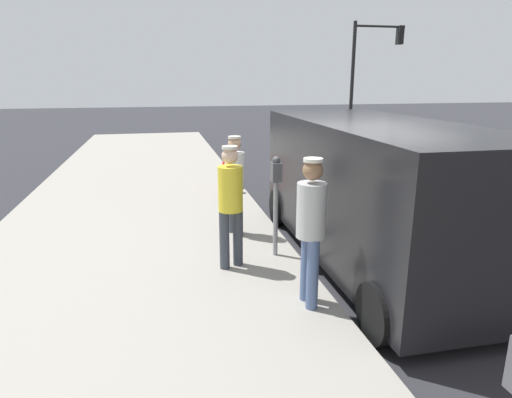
{
  "coord_description": "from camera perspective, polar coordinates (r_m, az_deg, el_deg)",
  "views": [
    {
      "loc": [
        2.99,
        6.42,
        2.75
      ],
      "look_at": [
        1.65,
        0.35,
        1.05
      ],
      "focal_mm": 30.96,
      "sensor_mm": 36.0,
      "label": 1
    }
  ],
  "objects": [
    {
      "name": "parked_van",
      "position": [
        6.86,
        15.21,
        1.29
      ],
      "size": [
        2.15,
        5.21,
        2.15
      ],
      "color": "black",
      "rests_on": "ground"
    },
    {
      "name": "traffic_light_corner",
      "position": [
        21.55,
        14.57,
        16.86
      ],
      "size": [
        2.48,
        0.42,
        5.2
      ],
      "color": "black",
      "rests_on": "ground"
    },
    {
      "name": "sidewalk_slab",
      "position": [
        6.98,
        -15.8,
        -7.87
      ],
      "size": [
        5.0,
        32.0,
        0.15
      ],
      "primitive_type": "cube",
      "color": "#9E998E",
      "rests_on": "ground"
    },
    {
      "name": "parking_meter_near",
      "position": [
        6.48,
        2.59,
        1.27
      ],
      "size": [
        0.14,
        0.18,
        1.52
      ],
      "color": "gray",
      "rests_on": "sidewalk_slab"
    },
    {
      "name": "pedestrian_in_white",
      "position": [
        7.42,
        -2.73,
        2.57
      ],
      "size": [
        0.34,
        0.34,
        1.69
      ],
      "color": "#383D47",
      "rests_on": "sidewalk_slab"
    },
    {
      "name": "ground_plane",
      "position": [
        7.6,
        11.72,
        -6.26
      ],
      "size": [
        80.0,
        80.0,
        0.0
      ],
      "primitive_type": "plane",
      "color": "#2D2D33"
    },
    {
      "name": "pedestrian_in_yellow",
      "position": [
        6.08,
        -3.31,
        -0.03
      ],
      "size": [
        0.34,
        0.34,
        1.73
      ],
      "color": "#383D47",
      "rests_on": "sidewalk_slab"
    },
    {
      "name": "pedestrian_in_gray",
      "position": [
        5.06,
        7.12,
        -3.08
      ],
      "size": [
        0.34,
        0.36,
        1.76
      ],
      "color": "#4C608C",
      "rests_on": "sidewalk_slab"
    },
    {
      "name": "fire_hydrant",
      "position": [
        10.45,
        -3.71,
        3.21
      ],
      "size": [
        0.24,
        0.24,
        0.86
      ],
      "color": "red",
      "rests_on": "sidewalk_slab"
    }
  ]
}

